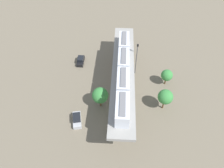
% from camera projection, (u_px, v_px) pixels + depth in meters
% --- Properties ---
extents(ground_plane, '(120.00, 120.00, 0.00)m').
position_uv_depth(ground_plane, '(122.00, 90.00, 54.33)').
color(ground_plane, '#706654').
extents(viaduct, '(5.20, 35.80, 7.05)m').
position_uv_depth(viaduct, '(123.00, 75.00, 50.29)').
color(viaduct, '#999691').
rests_on(viaduct, ground).
extents(train, '(2.64, 27.45, 3.24)m').
position_uv_depth(train, '(123.00, 71.00, 46.72)').
color(train, silver).
rests_on(train, viaduct).
extents(parked_car_black, '(1.81, 4.20, 1.76)m').
position_uv_depth(parked_car_black, '(81.00, 61.00, 61.18)').
color(parked_car_black, black).
rests_on(parked_car_black, ground).
extents(parked_car_silver, '(2.65, 4.49, 1.76)m').
position_uv_depth(parked_car_silver, '(77.00, 119.00, 47.28)').
color(parked_car_silver, '#B2B5BA').
rests_on(parked_car_silver, ground).
extents(tree_near_viaduct, '(3.46, 3.46, 5.80)m').
position_uv_depth(tree_near_viaduct, '(165.00, 97.00, 47.48)').
color(tree_near_viaduct, brown).
rests_on(tree_near_viaduct, ground).
extents(tree_mid_lot, '(3.76, 3.76, 5.61)m').
position_uv_depth(tree_mid_lot, '(100.00, 95.00, 48.22)').
color(tree_mid_lot, brown).
rests_on(tree_mid_lot, ground).
extents(tree_far_corner, '(2.97, 2.97, 4.57)m').
position_uv_depth(tree_far_corner, '(167.00, 75.00, 53.66)').
color(tree_far_corner, brown).
rests_on(tree_far_corner, ground).
extents(signal_post, '(0.44, 0.28, 9.65)m').
position_uv_depth(signal_post, '(136.00, 58.00, 54.83)').
color(signal_post, '#4C4C51').
rests_on(signal_post, ground).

